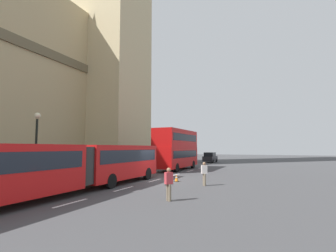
{
  "coord_description": "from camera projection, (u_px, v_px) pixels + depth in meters",
  "views": [
    {
      "loc": [
        -18.8,
        -9.38,
        2.73
      ],
      "look_at": [
        10.38,
        3.44,
        5.52
      ],
      "focal_mm": 26.38,
      "sensor_mm": 36.0,
      "label": 1
    }
  ],
  "objects": [
    {
      "name": "articulated_bus",
      "position": [
        75.0,
        164.0,
        15.15
      ],
      "size": [
        17.39,
        2.54,
        2.9
      ],
      "color": "red",
      "rests_on": "ground_plane"
    },
    {
      "name": "traffic_cone_middle",
      "position": [
        177.0,
        178.0,
        19.86
      ],
      "size": [
        0.36,
        0.36,
        0.58
      ],
      "color": "black",
      "rests_on": "ground_plane"
    },
    {
      "name": "street_lamp",
      "position": [
        36.0,
        143.0,
        17.77
      ],
      "size": [
        0.44,
        0.44,
        5.27
      ],
      "color": "black",
      "rests_on": "ground_plane"
    },
    {
      "name": "traffic_cone_west",
      "position": [
        168.0,
        181.0,
        18.01
      ],
      "size": [
        0.36,
        0.36,
        0.58
      ],
      "color": "black",
      "rests_on": "ground_plane"
    },
    {
      "name": "lane_centre_marking",
      "position": [
        155.0,
        180.0,
        20.53
      ],
      "size": [
        29.8,
        0.16,
        0.01
      ],
      "color": "silver",
      "rests_on": "ground_plane"
    },
    {
      "name": "double_decker_bus",
      "position": [
        177.0,
        148.0,
        30.62
      ],
      "size": [
        9.17,
        2.54,
        4.9
      ],
      "color": "#B20F0F",
      "rests_on": "ground_plane"
    },
    {
      "name": "sedan_lead",
      "position": [
        210.0,
        157.0,
        45.38
      ],
      "size": [
        4.4,
        1.86,
        1.85
      ],
      "color": "black",
      "rests_on": "ground_plane"
    },
    {
      "name": "pedestrian_by_kerb",
      "position": [
        204.0,
        173.0,
        17.76
      ],
      "size": [
        0.43,
        0.47,
        1.69
      ],
      "color": "#726651",
      "rests_on": "ground_plane"
    },
    {
      "name": "pedestrian_near_cones",
      "position": [
        169.0,
        183.0,
        12.72
      ],
      "size": [
        0.46,
        0.43,
        1.69
      ],
      "color": "#726651",
      "rests_on": "ground_plane"
    },
    {
      "name": "ground_plane",
      "position": [
        156.0,
        180.0,
        20.67
      ],
      "size": [
        160.0,
        160.0,
        0.0
      ],
      "primitive_type": "plane",
      "color": "#424244"
    }
  ]
}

